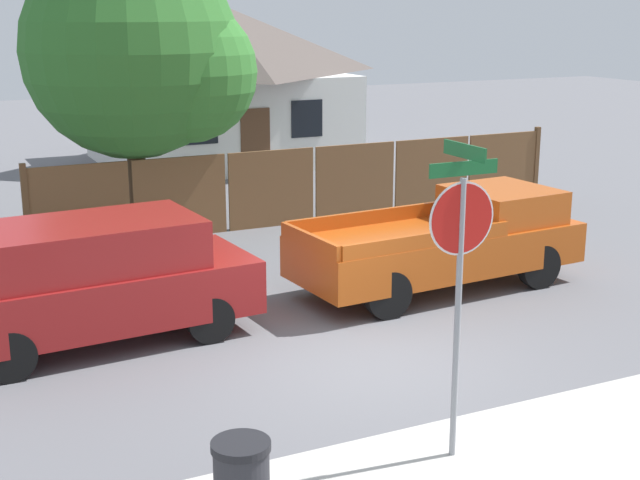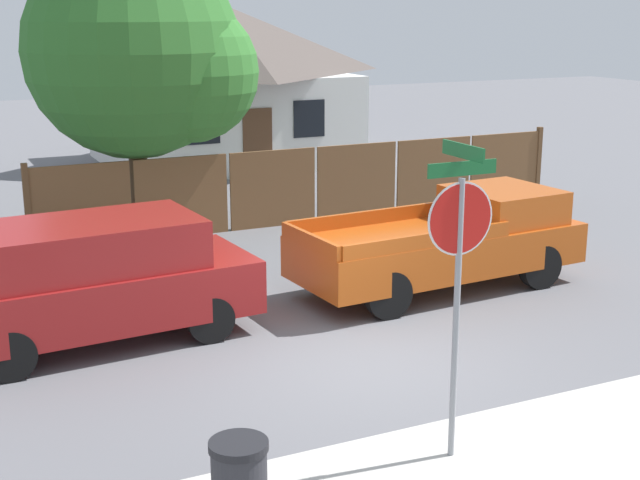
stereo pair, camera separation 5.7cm
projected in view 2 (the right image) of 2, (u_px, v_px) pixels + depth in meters
The scene contains 7 objects.
ground_plane at pixel (363, 363), 12.46m from camera, with size 80.00×80.00×0.00m, color slate.
wooden_fence at pixel (316, 185), 20.44m from camera, with size 12.86×0.12×1.84m.
house at pixel (221, 81), 28.09m from camera, with size 7.91×6.52×4.95m.
oak_tree at pixel (144, 55), 18.76m from camera, with size 4.83×4.60×6.25m.
red_suv at pixel (93, 278), 13.00m from camera, with size 4.75×2.22×1.84m.
orange_pickup at pixel (449, 241), 15.63m from camera, with size 5.31×2.29×1.67m.
stop_sign at pixel (459, 250), 9.30m from camera, with size 0.82×0.74×3.48m.
Camera 2 is at (-5.54, -10.23, 4.82)m, focal length 50.00 mm.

